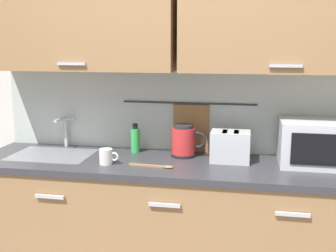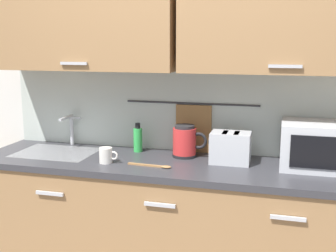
% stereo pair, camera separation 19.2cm
% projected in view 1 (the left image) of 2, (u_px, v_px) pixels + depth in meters
% --- Properties ---
extents(counter_unit, '(2.53, 0.64, 0.90)m').
position_uv_depth(counter_unit, '(172.00, 228.00, 2.68)').
color(counter_unit, '#997047').
rests_on(counter_unit, ground).
extents(back_wall_assembly, '(3.70, 0.41, 2.50)m').
position_uv_depth(back_wall_assembly, '(181.00, 59.00, 2.70)').
color(back_wall_assembly, silver).
rests_on(back_wall_assembly, ground).
extents(sink_faucet, '(0.09, 0.17, 0.22)m').
position_uv_depth(sink_faucet, '(65.00, 127.00, 2.94)').
color(sink_faucet, '#B2B5BA').
rests_on(sink_faucet, counter_unit).
extents(microwave, '(0.46, 0.35, 0.27)m').
position_uv_depth(microwave, '(319.00, 143.00, 2.51)').
color(microwave, silver).
rests_on(microwave, counter_unit).
extents(electric_kettle, '(0.23, 0.16, 0.21)m').
position_uv_depth(electric_kettle, '(184.00, 141.00, 2.71)').
color(electric_kettle, black).
rests_on(electric_kettle, counter_unit).
extents(dish_soap_bottle, '(0.06, 0.06, 0.20)m').
position_uv_depth(dish_soap_bottle, '(135.00, 140.00, 2.82)').
color(dish_soap_bottle, green).
rests_on(dish_soap_bottle, counter_unit).
extents(mug_near_sink, '(0.12, 0.08, 0.09)m').
position_uv_depth(mug_near_sink, '(106.00, 157.00, 2.54)').
color(mug_near_sink, silver).
rests_on(mug_near_sink, counter_unit).
extents(toaster, '(0.26, 0.17, 0.19)m').
position_uv_depth(toaster, '(230.00, 146.00, 2.59)').
color(toaster, '#B7BABF').
rests_on(toaster, counter_unit).
extents(wooden_spoon, '(0.28, 0.05, 0.01)m').
position_uv_depth(wooden_spoon, '(156.00, 166.00, 2.49)').
color(wooden_spoon, '#9E7042').
rests_on(wooden_spoon, counter_unit).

